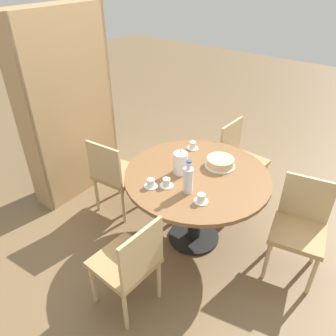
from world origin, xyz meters
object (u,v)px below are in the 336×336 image
chair_d (129,263)px  bookshelf (70,109)px  coffee_pot (181,162)px  chair_b (240,158)px  cup_d (151,184)px  cup_c (201,199)px  cup_b (166,183)px  chair_c (115,174)px  water_bottle (188,180)px  cake_main (220,162)px  chair_a (300,225)px  cup_a (193,146)px

chair_d → bookshelf: (0.84, 1.56, 0.52)m
coffee_pot → chair_b: bearing=-7.7°
bookshelf → cup_d: 1.40m
cup_c → bookshelf: bearing=82.3°
chair_b → coffee_pot: coffee_pot is taller
bookshelf → cup_b: bookshelf is taller
cup_c → chair_c: bearing=81.4°
coffee_pot → water_bottle: bearing=-132.8°
cake_main → cup_c: size_ratio=2.42×
chair_a → chair_d: 1.42m
water_bottle → cup_c: 0.18m
chair_b → cake_main: size_ratio=3.17×
chair_d → water_bottle: 0.76m
cup_b → cup_d: (-0.08, 0.10, 0.00)m
cup_d → chair_c: bearing=70.2°
chair_a → coffee_pot: bearing=-174.5°
chair_a → cup_b: 1.15m
water_bottle → cup_d: bearing=113.5°
chair_b → bookshelf: 1.90m
cup_d → cup_c: bearing=-80.0°
chair_b → cup_b: (-1.19, 0.11, 0.31)m
cake_main → cup_b: size_ratio=2.42×
chair_a → water_bottle: bearing=-159.7°
chair_d → cake_main: bearing=179.2°
cup_b → cup_c: (-0.01, -0.34, 0.00)m
chair_a → cup_d: chair_a is taller
cup_c → cup_d: (-0.08, 0.43, 0.00)m
water_bottle → coffee_pot: bearing=47.2°
chair_b → cup_d: 1.33m
coffee_pot → cup_d: size_ratio=2.08×
cake_main → chair_b: bearing=8.0°
chair_b → water_bottle: size_ratio=2.95×
chair_b → chair_c: (-1.03, 0.89, 0.00)m
chair_b → cup_b: bearing=178.4°
water_bottle → cup_d: (-0.12, 0.28, -0.09)m
water_bottle → cup_a: size_ratio=2.60×
coffee_pot → cup_d: bearing=166.1°
chair_d → cup_b: bearing=-165.5°
cup_a → cup_d: bearing=-174.6°
cup_b → chair_b: bearing=-5.2°
water_bottle → cup_b: size_ratio=2.60×
chair_c → bookshelf: bookshelf is taller
chair_c → coffee_pot: bearing=-179.7°
chair_a → cake_main: chair_a is taller
bookshelf → cup_d: bearing=76.8°
chair_b → water_bottle: 1.22m
cup_b → coffee_pot: bearing=5.1°
chair_c → chair_d: size_ratio=1.00×
coffee_pot → bookshelf: bearing=89.8°
cake_main → cup_c: 0.55m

